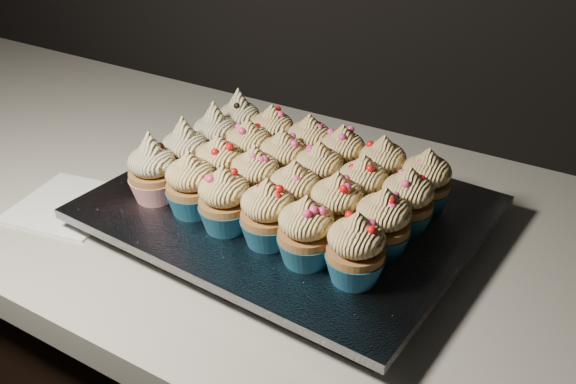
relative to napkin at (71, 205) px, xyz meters
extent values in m
cube|color=beige|center=(0.33, 0.15, -0.02)|extent=(2.44, 0.64, 0.04)
cube|color=white|center=(0.00, 0.00, 0.00)|extent=(0.16, 0.16, 0.00)
cube|color=black|center=(0.28, 0.11, 0.01)|extent=(0.44, 0.35, 0.02)
cube|color=silver|center=(0.28, 0.11, 0.03)|extent=(0.48, 0.39, 0.01)
cone|color=#B01828|center=(0.13, 0.04, 0.05)|extent=(0.06, 0.06, 0.03)
ellipsoid|color=beige|center=(0.13, 0.04, 0.09)|extent=(0.06, 0.06, 0.04)
cone|color=beige|center=(0.13, 0.04, 0.11)|extent=(0.03, 0.03, 0.03)
cone|color=#19597A|center=(0.19, 0.04, 0.05)|extent=(0.06, 0.06, 0.03)
ellipsoid|color=#FFD380|center=(0.19, 0.04, 0.09)|extent=(0.06, 0.06, 0.04)
cone|color=#FFD380|center=(0.19, 0.04, 0.11)|extent=(0.03, 0.03, 0.02)
cone|color=#19597A|center=(0.24, 0.03, 0.05)|extent=(0.06, 0.06, 0.03)
ellipsoid|color=#FFD380|center=(0.24, 0.03, 0.09)|extent=(0.06, 0.06, 0.04)
cone|color=#FFD380|center=(0.24, 0.03, 0.11)|extent=(0.03, 0.03, 0.02)
cone|color=#19597A|center=(0.30, 0.03, 0.05)|extent=(0.06, 0.06, 0.03)
ellipsoid|color=#FFD380|center=(0.30, 0.03, 0.09)|extent=(0.06, 0.06, 0.04)
cone|color=#FFD380|center=(0.30, 0.03, 0.11)|extent=(0.03, 0.03, 0.02)
cone|color=#19597A|center=(0.36, 0.02, 0.05)|extent=(0.06, 0.06, 0.03)
ellipsoid|color=#FFD380|center=(0.36, 0.02, 0.09)|extent=(0.06, 0.06, 0.04)
cone|color=#FFD380|center=(0.36, 0.02, 0.11)|extent=(0.03, 0.03, 0.02)
cone|color=#19597A|center=(0.42, 0.02, 0.05)|extent=(0.06, 0.06, 0.03)
ellipsoid|color=#FFD380|center=(0.42, 0.02, 0.09)|extent=(0.06, 0.06, 0.04)
cone|color=#FFD380|center=(0.42, 0.02, 0.11)|extent=(0.03, 0.03, 0.02)
cone|color=#B01828|center=(0.13, 0.09, 0.05)|extent=(0.06, 0.06, 0.03)
ellipsoid|color=beige|center=(0.13, 0.09, 0.09)|extent=(0.06, 0.06, 0.04)
cone|color=beige|center=(0.13, 0.09, 0.11)|extent=(0.03, 0.03, 0.03)
cone|color=#19597A|center=(0.19, 0.09, 0.05)|extent=(0.06, 0.06, 0.03)
ellipsoid|color=#FFD380|center=(0.19, 0.09, 0.09)|extent=(0.06, 0.06, 0.04)
cone|color=#FFD380|center=(0.19, 0.09, 0.11)|extent=(0.03, 0.03, 0.02)
cone|color=#19597A|center=(0.24, 0.09, 0.05)|extent=(0.06, 0.06, 0.03)
ellipsoid|color=#FFD380|center=(0.24, 0.09, 0.09)|extent=(0.06, 0.06, 0.04)
cone|color=#FFD380|center=(0.24, 0.09, 0.11)|extent=(0.03, 0.03, 0.02)
cone|color=#19597A|center=(0.31, 0.08, 0.05)|extent=(0.06, 0.06, 0.03)
ellipsoid|color=#FFD380|center=(0.31, 0.08, 0.09)|extent=(0.06, 0.06, 0.04)
cone|color=#FFD380|center=(0.31, 0.08, 0.11)|extent=(0.03, 0.03, 0.02)
cone|color=#19597A|center=(0.36, 0.08, 0.05)|extent=(0.06, 0.06, 0.03)
ellipsoid|color=#FFD380|center=(0.36, 0.08, 0.09)|extent=(0.06, 0.06, 0.04)
cone|color=#FFD380|center=(0.36, 0.08, 0.11)|extent=(0.03, 0.03, 0.02)
cone|color=#19597A|center=(0.42, 0.08, 0.05)|extent=(0.06, 0.06, 0.03)
ellipsoid|color=#FFD380|center=(0.42, 0.08, 0.09)|extent=(0.06, 0.06, 0.04)
cone|color=#FFD380|center=(0.42, 0.08, 0.11)|extent=(0.03, 0.03, 0.02)
cone|color=#B01828|center=(0.13, 0.15, 0.05)|extent=(0.06, 0.06, 0.03)
ellipsoid|color=beige|center=(0.13, 0.15, 0.09)|extent=(0.06, 0.06, 0.04)
cone|color=beige|center=(0.13, 0.15, 0.11)|extent=(0.03, 0.03, 0.03)
cone|color=#19597A|center=(0.19, 0.15, 0.05)|extent=(0.06, 0.06, 0.03)
ellipsoid|color=#FFD380|center=(0.19, 0.15, 0.09)|extent=(0.06, 0.06, 0.04)
cone|color=#FFD380|center=(0.19, 0.15, 0.11)|extent=(0.03, 0.03, 0.02)
cone|color=#19597A|center=(0.25, 0.15, 0.05)|extent=(0.06, 0.06, 0.03)
ellipsoid|color=#FFD380|center=(0.25, 0.15, 0.09)|extent=(0.06, 0.06, 0.04)
cone|color=#FFD380|center=(0.25, 0.15, 0.11)|extent=(0.03, 0.03, 0.02)
cone|color=#19597A|center=(0.31, 0.14, 0.05)|extent=(0.06, 0.06, 0.03)
ellipsoid|color=#FFD380|center=(0.31, 0.14, 0.09)|extent=(0.06, 0.06, 0.04)
cone|color=#FFD380|center=(0.31, 0.14, 0.11)|extent=(0.03, 0.03, 0.02)
cone|color=#19597A|center=(0.37, 0.14, 0.05)|extent=(0.06, 0.06, 0.03)
ellipsoid|color=#FFD380|center=(0.37, 0.14, 0.09)|extent=(0.06, 0.06, 0.04)
cone|color=#FFD380|center=(0.37, 0.14, 0.11)|extent=(0.03, 0.03, 0.02)
cone|color=#19597A|center=(0.42, 0.14, 0.05)|extent=(0.06, 0.06, 0.03)
ellipsoid|color=#FFD380|center=(0.42, 0.14, 0.09)|extent=(0.06, 0.06, 0.04)
cone|color=#FFD380|center=(0.42, 0.14, 0.11)|extent=(0.03, 0.03, 0.02)
cone|color=#B01828|center=(0.14, 0.21, 0.05)|extent=(0.06, 0.06, 0.03)
ellipsoid|color=beige|center=(0.14, 0.21, 0.09)|extent=(0.06, 0.06, 0.04)
cone|color=beige|center=(0.14, 0.21, 0.11)|extent=(0.03, 0.03, 0.03)
cone|color=#19597A|center=(0.19, 0.20, 0.05)|extent=(0.06, 0.06, 0.03)
ellipsoid|color=#FFD380|center=(0.19, 0.20, 0.09)|extent=(0.06, 0.06, 0.04)
cone|color=#FFD380|center=(0.19, 0.20, 0.11)|extent=(0.03, 0.03, 0.02)
cone|color=#19597A|center=(0.25, 0.20, 0.05)|extent=(0.06, 0.06, 0.03)
ellipsoid|color=#FFD380|center=(0.25, 0.20, 0.09)|extent=(0.06, 0.06, 0.04)
cone|color=#FFD380|center=(0.25, 0.20, 0.11)|extent=(0.03, 0.03, 0.02)
cone|color=#19597A|center=(0.31, 0.20, 0.05)|extent=(0.06, 0.06, 0.03)
ellipsoid|color=#FFD380|center=(0.31, 0.20, 0.09)|extent=(0.06, 0.06, 0.04)
cone|color=#FFD380|center=(0.31, 0.20, 0.11)|extent=(0.03, 0.03, 0.02)
cone|color=#19597A|center=(0.37, 0.20, 0.05)|extent=(0.06, 0.06, 0.03)
ellipsoid|color=#FFD380|center=(0.37, 0.20, 0.09)|extent=(0.06, 0.06, 0.04)
cone|color=#FFD380|center=(0.37, 0.20, 0.11)|extent=(0.03, 0.03, 0.02)
cone|color=#19597A|center=(0.43, 0.19, 0.05)|extent=(0.06, 0.06, 0.03)
ellipsoid|color=#FFD380|center=(0.43, 0.19, 0.09)|extent=(0.06, 0.06, 0.04)
cone|color=#FFD380|center=(0.43, 0.19, 0.11)|extent=(0.03, 0.03, 0.02)
camera|label=1|loc=(0.64, -0.48, 0.45)|focal=40.00mm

